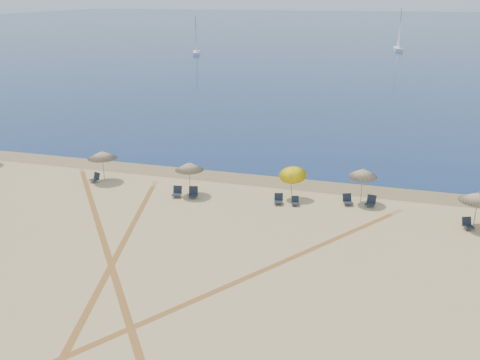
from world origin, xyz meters
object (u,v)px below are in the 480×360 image
object	(u,v)px
sailboat_2	(399,38)
sailboat_1	(196,43)
chair_9	(468,224)
chair_5	(279,199)
umbrella_2	(189,166)
chair_8	(371,201)
umbrella_1	(102,155)
chair_4	(193,193)
chair_6	(295,201)
umbrella_3	(293,172)
chair_3	(177,192)
chair_7	(348,200)
umbrella_4	(363,173)
umbrella_5	(478,197)
chair_2	(95,178)

from	to	relation	value
sailboat_2	sailboat_1	bearing A→B (deg)	-161.06
chair_9	chair_5	bearing A→B (deg)	153.71
umbrella_2	chair_8	distance (m)	12.54
umbrella_1	chair_4	distance (m)	8.07
umbrella_2	chair_6	world-z (taller)	umbrella_2
umbrella_3	chair_3	world-z (taller)	umbrella_3
umbrella_1	umbrella_3	world-z (taller)	umbrella_3
umbrella_2	sailboat_2	distance (m)	106.27
umbrella_1	chair_3	world-z (taller)	umbrella_1
chair_6	chair_7	bearing A→B (deg)	2.65
umbrella_1	umbrella_4	bearing A→B (deg)	2.73
umbrella_4	chair_9	distance (m)	7.16
umbrella_3	chair_5	distance (m)	2.16
chair_5	chair_8	distance (m)	6.10
umbrella_3	umbrella_4	world-z (taller)	umbrella_3
umbrella_2	umbrella_5	size ratio (longest dim) A/B	1.04
umbrella_4	umbrella_2	bearing A→B (deg)	-171.50
chair_5	chair_8	xyz separation A→B (m)	(5.96, 1.32, 0.01)
chair_2	chair_8	distance (m)	20.08
chair_6	chair_8	world-z (taller)	chair_8
chair_2	chair_9	bearing A→B (deg)	15.69
umbrella_5	chair_9	size ratio (longest dim) A/B	2.71
chair_4	umbrella_1	bearing A→B (deg)	154.00
umbrella_1	umbrella_2	bearing A→B (deg)	-6.60
umbrella_1	chair_8	distance (m)	19.72
sailboat_1	chair_9	bearing A→B (deg)	-79.51
umbrella_5	chair_3	xyz separation A→B (m)	(-19.18, -0.42, -1.60)
chair_2	chair_6	world-z (taller)	chair_2
umbrella_2	chair_9	distance (m)	18.22
sailboat_1	umbrella_5	bearing A→B (deg)	-79.16
umbrella_1	sailboat_2	bearing A→B (deg)	78.82
umbrella_1	chair_7	world-z (taller)	umbrella_1
chair_7	chair_8	distance (m)	1.52
umbrella_4	chair_2	size ratio (longest dim) A/B	3.06
chair_2	sailboat_1	bearing A→B (deg)	123.89
umbrella_4	chair_6	bearing A→B (deg)	-156.65
umbrella_3	sailboat_2	world-z (taller)	sailboat_2
chair_3	chair_8	bearing A→B (deg)	-0.06
umbrella_2	umbrella_5	bearing A→B (deg)	-1.16
umbrella_5	chair_3	distance (m)	19.25
umbrella_3	chair_4	xyz separation A→B (m)	(-6.56, -1.83, -1.55)
umbrella_5	sailboat_1	size ratio (longest dim) A/B	0.27
chair_4	sailboat_2	xyz separation A→B (m)	(12.90, 106.05, 2.65)
sailboat_1	sailboat_2	world-z (taller)	sailboat_2
umbrella_4	chair_3	size ratio (longest dim) A/B	3.13
chair_6	umbrella_5	bearing A→B (deg)	-17.20
chair_2	chair_8	xyz separation A→B (m)	(20.06, 0.89, 0.02)
chair_6	sailboat_1	size ratio (longest dim) A/B	0.08
umbrella_2	umbrella_4	distance (m)	11.81
chair_2	chair_4	bearing A→B (deg)	11.73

